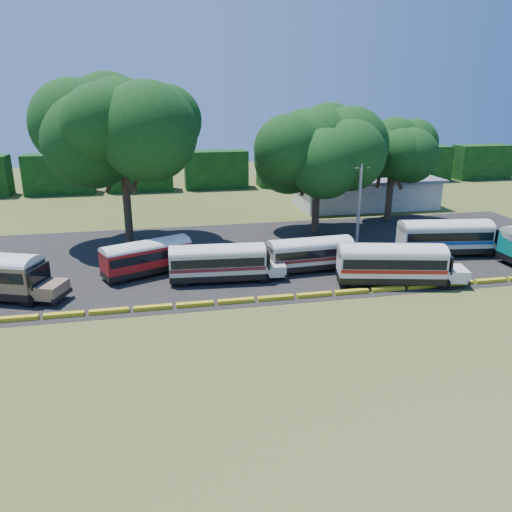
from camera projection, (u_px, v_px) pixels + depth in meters
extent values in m
plane|color=#394B19|center=(299.00, 303.00, 36.55)|extent=(160.00, 160.00, 0.00)
cube|color=black|center=(274.00, 254.00, 47.92)|extent=(64.00, 24.00, 0.02)
cube|color=gold|center=(17.00, 319.00, 33.74)|extent=(2.70, 0.45, 0.30)
cube|color=gold|center=(64.00, 315.00, 34.31)|extent=(2.70, 0.45, 0.30)
cube|color=gold|center=(109.00, 311.00, 34.87)|extent=(2.70, 0.45, 0.30)
cube|color=gold|center=(153.00, 308.00, 35.44)|extent=(2.70, 0.45, 0.30)
cube|color=gold|center=(195.00, 304.00, 36.01)|extent=(2.70, 0.45, 0.30)
cube|color=gold|center=(236.00, 301.00, 36.58)|extent=(2.70, 0.45, 0.30)
cube|color=gold|center=(276.00, 298.00, 37.15)|extent=(2.70, 0.45, 0.30)
cube|color=gold|center=(314.00, 295.00, 37.72)|extent=(2.70, 0.45, 0.30)
cube|color=gold|center=(351.00, 292.00, 38.29)|extent=(2.70, 0.45, 0.30)
cube|color=gold|center=(388.00, 289.00, 38.86)|extent=(2.70, 0.45, 0.30)
cube|color=gold|center=(423.00, 286.00, 39.43)|extent=(2.70, 0.45, 0.30)
cube|color=gold|center=(457.00, 283.00, 40.00)|extent=(2.70, 0.45, 0.30)
cube|color=gold|center=(490.00, 281.00, 40.57)|extent=(2.70, 0.45, 0.30)
cube|color=silver|center=(365.00, 194.00, 67.36)|extent=(18.00, 8.00, 3.60)
cube|color=#4F5156|center=(366.00, 179.00, 66.74)|extent=(19.00, 9.00, 0.40)
cube|color=black|center=(59.00, 174.00, 75.79)|extent=(10.00, 4.00, 6.00)
cube|color=black|center=(140.00, 172.00, 78.07)|extent=(10.00, 4.00, 6.00)
cube|color=black|center=(216.00, 170.00, 80.34)|extent=(10.00, 4.00, 6.00)
cube|color=black|center=(288.00, 168.00, 82.62)|extent=(10.00, 4.00, 6.00)
cube|color=black|center=(356.00, 166.00, 84.90)|extent=(10.00, 4.00, 6.00)
cube|color=black|center=(421.00, 164.00, 87.17)|extent=(10.00, 4.00, 6.00)
cube|color=black|center=(482.00, 162.00, 89.45)|extent=(10.00, 4.00, 6.00)
cylinder|color=black|center=(28.00, 300.00, 35.76)|extent=(1.09, 0.66, 1.06)
cylinder|color=black|center=(45.00, 289.00, 37.88)|extent=(1.09, 0.66, 1.06)
cube|color=#84644C|center=(50.00, 289.00, 36.49)|extent=(2.61, 2.85, 1.00)
cube|color=black|center=(40.00, 276.00, 36.28)|extent=(1.02, 2.32, 1.45)
cube|color=black|center=(62.00, 295.00, 36.48)|extent=(1.11, 2.48, 0.32)
cylinder|color=black|center=(190.00, 265.00, 43.42)|extent=(0.93, 0.59, 0.90)
cylinder|color=black|center=(180.00, 259.00, 44.91)|extent=(0.93, 0.59, 0.90)
cylinder|color=black|center=(122.00, 279.00, 40.06)|extent=(0.93, 0.59, 0.90)
cylinder|color=black|center=(114.00, 272.00, 41.56)|extent=(0.93, 0.59, 0.90)
cube|color=black|center=(148.00, 268.00, 42.20)|extent=(7.67, 5.03, 0.50)
cube|color=maroon|center=(147.00, 256.00, 41.87)|extent=(7.67, 5.03, 1.65)
cube|color=black|center=(147.00, 254.00, 41.81)|extent=(7.42, 4.96, 0.69)
ellipsoid|color=silver|center=(146.00, 247.00, 41.61)|extent=(7.67, 5.03, 1.01)
cube|color=maroon|center=(194.00, 256.00, 44.58)|extent=(2.28, 2.47, 0.86)
cube|color=black|center=(188.00, 247.00, 44.00)|extent=(0.96, 1.95, 1.24)
cube|color=black|center=(202.00, 258.00, 45.11)|extent=(1.04, 2.09, 0.27)
cube|color=black|center=(105.00, 278.00, 40.22)|extent=(1.04, 2.09, 0.27)
cylinder|color=black|center=(264.00, 278.00, 40.25)|extent=(0.95, 0.33, 0.94)
cylinder|color=black|center=(260.00, 270.00, 42.14)|extent=(0.95, 0.33, 0.94)
cylinder|color=black|center=(184.00, 282.00, 39.48)|extent=(0.95, 0.33, 0.94)
cylinder|color=black|center=(184.00, 273.00, 41.37)|extent=(0.95, 0.33, 0.94)
cube|color=black|center=(218.00, 274.00, 40.71)|extent=(7.83, 2.90, 0.51)
cube|color=beige|center=(217.00, 261.00, 40.37)|extent=(7.83, 2.90, 1.71)
cube|color=black|center=(217.00, 259.00, 40.30)|extent=(7.52, 2.93, 0.72)
cube|color=maroon|center=(218.00, 265.00, 40.47)|extent=(7.75, 2.93, 0.28)
ellipsoid|color=silver|center=(217.00, 251.00, 40.10)|extent=(7.83, 2.90, 1.05)
cube|color=beige|center=(274.00, 268.00, 41.19)|extent=(1.83, 2.18, 0.89)
cube|color=black|center=(267.00, 258.00, 40.83)|extent=(0.30, 2.16, 1.28)
cube|color=black|center=(284.00, 272.00, 41.40)|extent=(0.34, 2.30, 0.28)
cube|color=black|center=(171.00, 277.00, 40.28)|extent=(0.34, 2.30, 0.28)
cylinder|color=black|center=(351.00, 266.00, 43.20)|extent=(0.89, 0.30, 0.88)
cylinder|color=black|center=(342.00, 259.00, 44.93)|extent=(0.89, 0.30, 0.88)
cylinder|color=black|center=(285.00, 272.00, 41.72)|extent=(0.89, 0.30, 0.88)
cylinder|color=black|center=(278.00, 265.00, 43.45)|extent=(0.89, 0.30, 0.88)
cube|color=black|center=(310.00, 264.00, 43.18)|extent=(7.34, 2.64, 0.48)
cube|color=beige|center=(310.00, 253.00, 42.85)|extent=(7.34, 2.64, 1.61)
cube|color=black|center=(310.00, 251.00, 42.79)|extent=(7.06, 2.67, 0.68)
cube|color=#541B15|center=(310.00, 256.00, 42.95)|extent=(7.27, 2.67, 0.26)
ellipsoid|color=silver|center=(310.00, 244.00, 42.60)|extent=(7.34, 2.64, 0.99)
cube|color=beige|center=(356.00, 257.00, 44.18)|extent=(1.70, 2.03, 0.84)
cube|color=black|center=(351.00, 248.00, 43.78)|extent=(0.26, 2.03, 1.21)
cube|color=black|center=(364.00, 260.00, 44.47)|extent=(0.29, 2.16, 0.26)
cube|color=black|center=(270.00, 269.00, 42.33)|extent=(0.29, 2.16, 0.26)
cylinder|color=black|center=(444.00, 284.00, 38.95)|extent=(1.05, 0.50, 1.01)
cylinder|color=black|center=(435.00, 274.00, 41.01)|extent=(1.05, 0.50, 1.01)
cylinder|color=black|center=(355.00, 283.00, 39.12)|extent=(1.05, 0.50, 1.01)
cylinder|color=black|center=(351.00, 273.00, 41.18)|extent=(1.05, 0.50, 1.01)
cube|color=black|center=(390.00, 277.00, 40.03)|extent=(8.67, 4.34, 0.56)
cube|color=silver|center=(391.00, 262.00, 39.66)|extent=(8.67, 4.34, 1.85)
cube|color=black|center=(391.00, 260.00, 39.59)|extent=(8.36, 4.32, 0.78)
cube|color=#A31A10|center=(391.00, 267.00, 39.78)|extent=(8.60, 4.36, 0.30)
ellipsoid|color=silver|center=(392.00, 251.00, 39.37)|extent=(8.67, 4.34, 1.14)
cube|color=silver|center=(454.00, 274.00, 39.82)|extent=(2.28, 2.58, 0.96)
cube|color=black|center=(447.00, 262.00, 39.52)|extent=(0.67, 2.31, 1.39)
cube|color=black|center=(464.00, 278.00, 39.92)|extent=(0.74, 2.46, 0.30)
cube|color=black|center=(338.00, 277.00, 40.16)|extent=(0.74, 2.46, 0.30)
cylinder|color=black|center=(490.00, 252.00, 46.62)|extent=(1.06, 0.42, 1.03)
cylinder|color=black|center=(478.00, 246.00, 48.70)|extent=(1.06, 0.42, 1.03)
cylinder|color=black|center=(417.00, 254.00, 46.18)|extent=(1.06, 0.42, 1.03)
cylinder|color=black|center=(408.00, 247.00, 48.27)|extent=(1.06, 0.42, 1.03)
cube|color=black|center=(443.00, 248.00, 47.36)|extent=(8.70, 3.69, 0.57)
cube|color=beige|center=(445.00, 236.00, 46.99)|extent=(8.70, 3.69, 1.88)
cube|color=black|center=(445.00, 234.00, 46.92)|extent=(8.37, 3.70, 0.79)
cube|color=navy|center=(444.00, 240.00, 47.10)|extent=(8.62, 3.72, 0.31)
ellipsoid|color=silver|center=(446.00, 226.00, 46.69)|extent=(8.70, 3.69, 1.16)
cube|color=beige|center=(496.00, 244.00, 47.59)|extent=(2.14, 2.49, 0.98)
cube|color=black|center=(491.00, 234.00, 47.24)|extent=(0.47, 2.36, 1.41)
cube|color=black|center=(504.00, 248.00, 47.77)|extent=(0.52, 2.52, 0.31)
cube|color=black|center=(400.00, 250.00, 47.14)|extent=(0.52, 2.52, 0.31)
cylinder|color=black|center=(509.00, 255.00, 45.81)|extent=(1.08, 0.32, 1.07)
cube|color=black|center=(506.00, 259.00, 44.47)|extent=(0.25, 2.62, 0.32)
cylinder|color=#332919|center=(127.00, 204.00, 50.13)|extent=(0.80, 0.80, 8.09)
cylinder|color=#332919|center=(137.00, 169.00, 49.70)|extent=(1.41, 2.88, 4.60)
cylinder|color=#332919|center=(114.00, 169.00, 49.65)|extent=(2.21, 2.51, 4.60)
cylinder|color=#332919|center=(121.00, 172.00, 47.82)|extent=(2.94, 0.94, 4.60)
ellipsoid|color=black|center=(121.00, 125.00, 47.74)|extent=(12.19, 12.19, 8.94)
cylinder|color=#332919|center=(316.00, 204.00, 54.40)|extent=(0.80, 0.80, 6.34)
cylinder|color=#332919|center=(326.00, 178.00, 54.21)|extent=(1.22, 2.37, 3.65)
cylinder|color=#332919|center=(306.00, 178.00, 54.15)|extent=(1.86, 2.09, 3.65)
cylinder|color=#332919|center=(319.00, 181.00, 52.32)|extent=(2.40, 0.84, 3.65)
ellipsoid|color=black|center=(318.00, 147.00, 52.49)|extent=(11.00, 11.00, 8.06)
cylinder|color=#332919|center=(389.00, 195.00, 59.53)|extent=(0.80, 0.80, 6.22)
cylinder|color=#332919|center=(399.00, 172.00, 59.35)|extent=(1.21, 2.34, 3.59)
cylinder|color=#332919|center=(380.00, 172.00, 59.30)|extent=(1.83, 2.06, 3.59)
cylinder|color=#332919|center=(394.00, 174.00, 57.47)|extent=(2.37, 0.84, 3.59)
ellipsoid|color=black|center=(394.00, 143.00, 57.66)|extent=(8.13, 8.13, 5.96)
cylinder|color=gray|center=(359.00, 206.00, 49.05)|extent=(0.30, 0.30, 8.30)
cube|color=gray|center=(361.00, 168.00, 47.89)|extent=(1.60, 0.12, 0.12)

